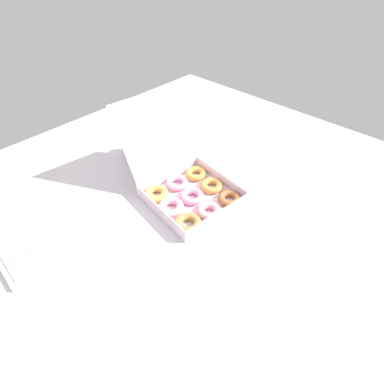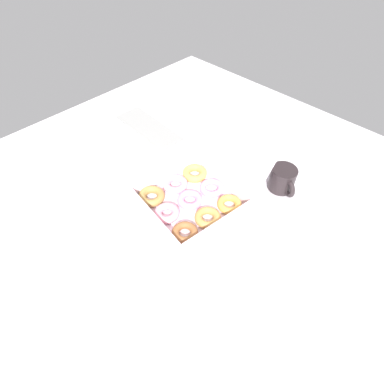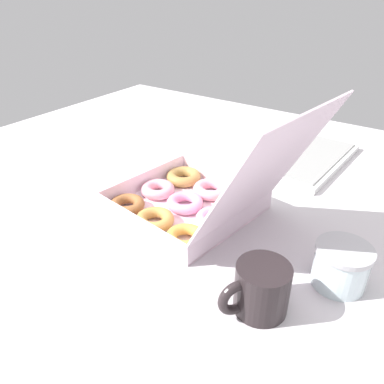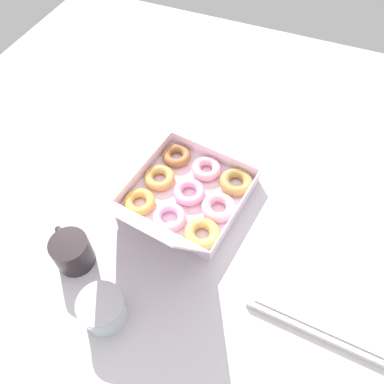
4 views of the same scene
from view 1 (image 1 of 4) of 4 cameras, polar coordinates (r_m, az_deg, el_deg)
The scene contains 5 objects.
ground_plane at distance 116.21cm, azimuth 1.73°, elevation -1.25°, with size 180.00×180.00×2.00cm, color silver.
donut_box at distance 113.15cm, azimuth -1.09°, elevation 0.55°, with size 36.92×48.40×31.88cm.
keyboard at distance 108.43cm, azimuth -23.38°, elevation -8.23°, with size 38.70×17.53×2.20cm.
coffee_mug at distance 138.27cm, azimuth -3.56°, elevation 9.53°, with size 12.29×9.59×9.08cm.
glass_jar at distance 137.27cm, azimuth -10.62°, elevation 8.34°, with size 10.28×10.28×8.25cm.
Camera 1 is at (-64.64, -55.17, 78.26)cm, focal length 28.00 mm.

